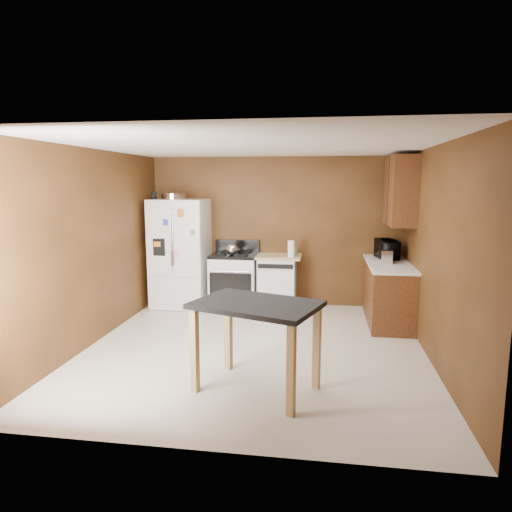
% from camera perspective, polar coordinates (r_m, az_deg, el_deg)
% --- Properties ---
extents(floor, '(4.50, 4.50, 0.00)m').
position_cam_1_polar(floor, '(5.86, -0.17, -11.51)').
color(floor, beige).
rests_on(floor, ground).
extents(ceiling, '(4.50, 4.50, 0.00)m').
position_cam_1_polar(ceiling, '(5.50, -0.18, 13.64)').
color(ceiling, white).
rests_on(ceiling, ground).
extents(wall_back, '(4.20, 0.00, 4.20)m').
position_cam_1_polar(wall_back, '(7.76, 2.35, 3.08)').
color(wall_back, brown).
rests_on(wall_back, ground).
extents(wall_front, '(4.20, 0.00, 4.20)m').
position_cam_1_polar(wall_front, '(3.38, -6.01, -4.91)').
color(wall_front, brown).
rests_on(wall_front, ground).
extents(wall_left, '(0.00, 4.50, 4.50)m').
position_cam_1_polar(wall_left, '(6.22, -19.67, 1.05)').
color(wall_left, brown).
rests_on(wall_left, ground).
extents(wall_right, '(0.00, 4.50, 4.50)m').
position_cam_1_polar(wall_right, '(5.63, 21.46, 0.15)').
color(wall_right, brown).
rests_on(wall_right, ground).
extents(roasting_pan, '(0.39, 0.39, 0.10)m').
position_cam_1_polar(roasting_pan, '(7.65, -10.21, 7.36)').
color(roasting_pan, silver).
rests_on(roasting_pan, refrigerator).
extents(pen_cup, '(0.08, 0.08, 0.12)m').
position_cam_1_polar(pen_cup, '(7.75, -12.63, 7.40)').
color(pen_cup, black).
rests_on(pen_cup, refrigerator).
extents(kettle, '(0.19, 0.19, 0.19)m').
position_cam_1_polar(kettle, '(7.44, -3.03, 0.86)').
color(kettle, silver).
rests_on(kettle, gas_range).
extents(paper_towel, '(0.15, 0.15, 0.26)m').
position_cam_1_polar(paper_towel, '(7.32, 4.43, 0.89)').
color(paper_towel, white).
rests_on(paper_towel, dishwasher).
extents(green_canister, '(0.11, 0.11, 0.11)m').
position_cam_1_polar(green_canister, '(7.55, 4.81, 0.54)').
color(green_canister, green).
rests_on(green_canister, dishwasher).
extents(toaster, '(0.20, 0.28, 0.19)m').
position_cam_1_polar(toaster, '(7.01, 16.10, -0.02)').
color(toaster, silver).
rests_on(toaster, right_cabinets).
extents(microwave, '(0.42, 0.54, 0.27)m').
position_cam_1_polar(microwave, '(7.40, 16.04, 0.75)').
color(microwave, black).
rests_on(microwave, right_cabinets).
extents(refrigerator, '(0.90, 0.80, 1.80)m').
position_cam_1_polar(refrigerator, '(7.76, -9.44, 0.36)').
color(refrigerator, white).
rests_on(refrigerator, ground).
extents(gas_range, '(0.76, 0.68, 1.10)m').
position_cam_1_polar(gas_range, '(7.66, -2.72, -2.97)').
color(gas_range, white).
rests_on(gas_range, ground).
extents(dishwasher, '(0.78, 0.63, 0.89)m').
position_cam_1_polar(dishwasher, '(7.58, 2.67, -3.17)').
color(dishwasher, white).
rests_on(dishwasher, ground).
extents(right_cabinets, '(0.63, 1.58, 2.45)m').
position_cam_1_polar(right_cabinets, '(7.07, 16.61, -0.69)').
color(right_cabinets, brown).
rests_on(right_cabinets, ground).
extents(island, '(1.38, 1.14, 0.91)m').
position_cam_1_polar(island, '(4.53, 0.03, -7.57)').
color(island, black).
rests_on(island, ground).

